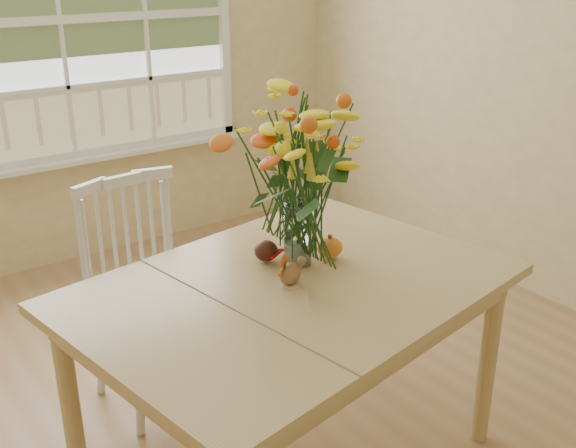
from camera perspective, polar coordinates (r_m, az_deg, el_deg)
floor at (r=3.05m, az=-1.03°, el=-17.05°), size 4.00×4.50×0.01m
wall_back at (r=4.45m, az=-18.62°, el=13.53°), size 4.00×0.02×2.70m
window at (r=4.39m, az=-18.75°, el=15.82°), size 2.42×0.12×1.74m
dining_table at (r=2.47m, az=0.28°, el=-6.89°), size 1.68×1.31×0.82m
windsor_chair at (r=3.07m, az=-12.26°, el=-4.75°), size 0.50×0.48×1.01m
flower_vase at (r=2.44m, az=0.85°, el=4.37°), size 0.50×0.50×0.60m
pumpkin at (r=2.60m, az=3.55°, el=-2.07°), size 0.10×0.10×0.08m
turkey_figurine at (r=2.38m, az=0.19°, el=-4.23°), size 0.12×0.10×0.12m
dark_gourd at (r=2.57m, az=-1.87°, el=-2.37°), size 0.13×0.09×0.08m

